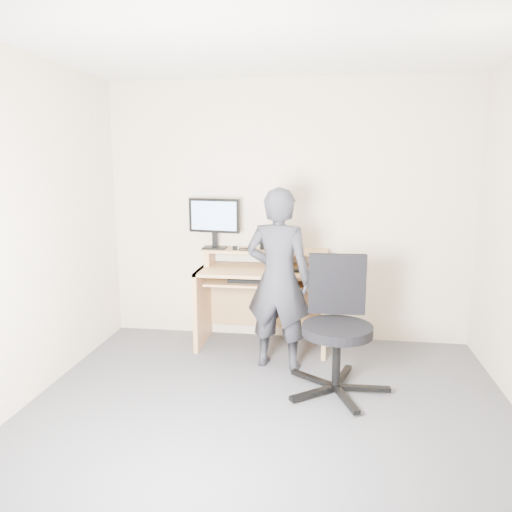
% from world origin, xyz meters
% --- Properties ---
extents(ground, '(3.50, 3.50, 0.00)m').
position_xyz_m(ground, '(0.00, 0.00, 0.00)').
color(ground, '#5A5A5F').
rests_on(ground, ground).
extents(back_wall, '(3.50, 0.02, 2.50)m').
position_xyz_m(back_wall, '(0.00, 1.75, 1.25)').
color(back_wall, beige).
rests_on(back_wall, ground).
extents(ceiling, '(3.50, 3.50, 0.02)m').
position_xyz_m(ceiling, '(0.00, 0.00, 2.50)').
color(ceiling, white).
rests_on(ceiling, back_wall).
extents(desk, '(1.20, 0.60, 0.91)m').
position_xyz_m(desk, '(-0.20, 1.53, 0.55)').
color(desk, tan).
rests_on(desk, ground).
extents(monitor, '(0.51, 0.14, 0.48)m').
position_xyz_m(monitor, '(-0.68, 1.57, 1.20)').
color(monitor, black).
rests_on(monitor, desk).
extents(external_drive, '(0.09, 0.14, 0.20)m').
position_xyz_m(external_drive, '(-0.20, 1.63, 1.01)').
color(external_drive, black).
rests_on(external_drive, desk).
extents(travel_mug, '(0.09, 0.09, 0.18)m').
position_xyz_m(travel_mug, '(-0.01, 1.58, 1.00)').
color(travel_mug, '#B7B7BC').
rests_on(travel_mug, desk).
extents(smartphone, '(0.09, 0.14, 0.01)m').
position_xyz_m(smartphone, '(0.10, 1.60, 0.92)').
color(smartphone, black).
rests_on(smartphone, desk).
extents(charger, '(0.05, 0.05, 0.03)m').
position_xyz_m(charger, '(-0.48, 1.53, 0.93)').
color(charger, black).
rests_on(charger, desk).
extents(headphones, '(0.17, 0.17, 0.06)m').
position_xyz_m(headphones, '(-0.40, 1.63, 0.92)').
color(headphones, silver).
rests_on(headphones, desk).
extents(keyboard, '(0.47, 0.20, 0.03)m').
position_xyz_m(keyboard, '(-0.28, 1.36, 0.67)').
color(keyboard, black).
rests_on(keyboard, desk).
extents(mouse, '(0.11, 0.09, 0.04)m').
position_xyz_m(mouse, '(0.12, 1.35, 0.77)').
color(mouse, black).
rests_on(mouse, desk).
extents(office_chair, '(0.77, 0.80, 1.01)m').
position_xyz_m(office_chair, '(0.48, 0.64, 0.55)').
color(office_chair, black).
rests_on(office_chair, ground).
extents(person, '(0.62, 0.47, 1.54)m').
position_xyz_m(person, '(-0.01, 0.98, 0.77)').
color(person, black).
rests_on(person, ground).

